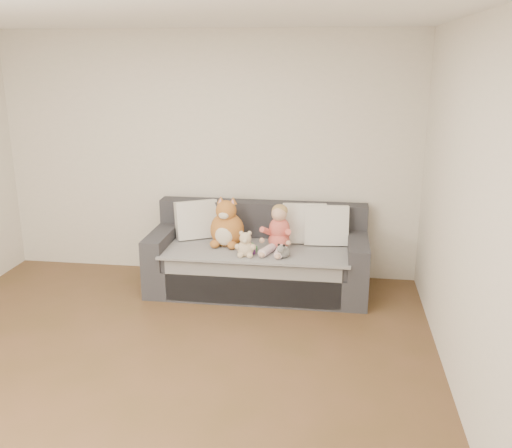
% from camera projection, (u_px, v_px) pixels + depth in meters
% --- Properties ---
extents(room_shell, '(5.00, 5.00, 5.00)m').
position_uv_depth(room_shell, '(144.00, 204.00, 4.12)').
color(room_shell, brown).
rests_on(room_shell, ground).
extents(sofa, '(2.20, 0.94, 0.85)m').
position_uv_depth(sofa, '(259.00, 260.00, 5.87)').
color(sofa, '#27282C').
rests_on(sofa, ground).
extents(cushion_left, '(0.48, 0.38, 0.41)m').
position_uv_depth(cushion_left, '(196.00, 220.00, 6.00)').
color(cushion_left, silver).
rests_on(cushion_left, sofa).
extents(cushion_right_back, '(0.46, 0.24, 0.42)m').
position_uv_depth(cushion_right_back, '(304.00, 223.00, 5.85)').
color(cushion_right_back, silver).
rests_on(cushion_right_back, sofa).
extents(cushion_right_front, '(0.46, 0.23, 0.42)m').
position_uv_depth(cushion_right_front, '(326.00, 225.00, 5.79)').
color(cushion_right_front, silver).
rests_on(cushion_right_front, sofa).
extents(toddler, '(0.32, 0.47, 0.46)m').
position_uv_depth(toddler, '(278.00, 231.00, 5.63)').
color(toddler, '#C75D46').
rests_on(toddler, sofa).
extents(plush_cat, '(0.42, 0.35, 0.53)m').
position_uv_depth(plush_cat, '(227.00, 227.00, 5.77)').
color(plush_cat, '#AD4F26').
rests_on(plush_cat, sofa).
extents(teddy_bear, '(0.21, 0.15, 0.26)m').
position_uv_depth(teddy_bear, '(245.00, 246.00, 5.46)').
color(teddy_bear, tan).
rests_on(teddy_bear, sofa).
extents(plush_cow, '(0.13, 0.19, 0.16)m').
position_uv_depth(plush_cow, '(283.00, 251.00, 5.44)').
color(plush_cow, white).
rests_on(plush_cow, sofa).
extents(sippy_cup, '(0.11, 0.07, 0.12)m').
position_uv_depth(sippy_cup, '(252.00, 248.00, 5.54)').
color(sippy_cup, '#6D3187').
rests_on(sippy_cup, sofa).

